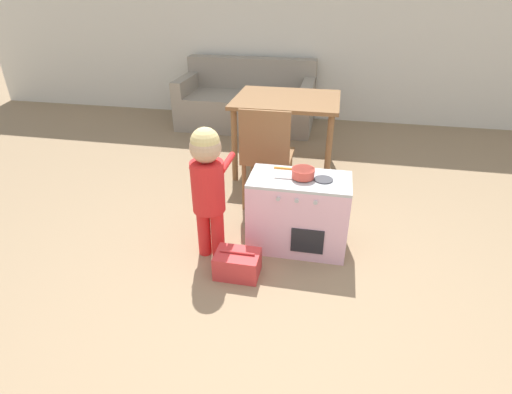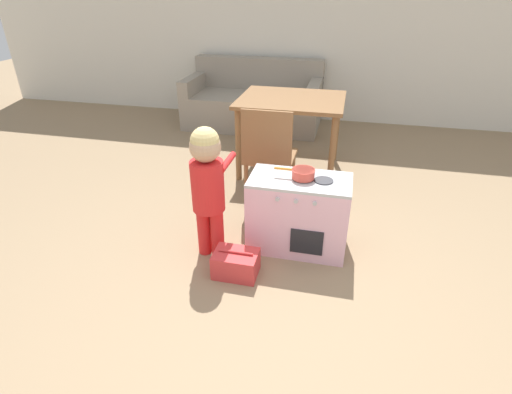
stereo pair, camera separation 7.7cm
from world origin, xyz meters
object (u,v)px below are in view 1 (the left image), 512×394
Objects in this scene: toy_basket at (237,264)px; dining_chair_near at (267,155)px; play_kitchen at (298,213)px; toy_pot at (303,172)px; dining_table at (287,109)px; child_figure at (208,179)px; couch at (247,102)px.

dining_chair_near is at bearing 88.62° from toy_basket.
toy_pot reaches higher than play_kitchen.
dining_table is at bearing 102.09° from toy_pot.
child_figure reaches higher than dining_chair_near.
child_figure is 1.08× the size of dining_chair_near.
toy_pot is 0.29× the size of child_figure.
child_figure is 2.92m from couch.
dining_chair_near reaches higher than toy_pot.
toy_pot is 2.85m from couch.
toy_basket is at bearing -130.20° from play_kitchen.
toy_basket is (-0.36, -0.41, -0.51)m from toy_pot.
child_figure is 0.81m from dining_chair_near.
dining_chair_near is at bearing 122.08° from toy_pot.
dining_chair_near is (-0.05, -0.79, -0.16)m from dining_table.
child_figure reaches higher than dining_table.
play_kitchen is 0.70m from child_figure.
child_figure is at bearing -108.62° from dining_chair_near.
dining_chair_near is (0.26, 0.76, -0.12)m from child_figure.
couch is at bearing 97.44° from child_figure.
toy_basket is 0.29× the size of dining_table.
dining_table is at bearing 87.52° from toy_basket.
play_kitchen is 0.79× the size of dining_chair_near.
toy_pot is at bearing -57.92° from dining_chair_near.
toy_pot is at bearing 48.72° from toy_basket.
play_kitchen is 2.39× the size of toy_basket.
toy_basket is 1.03m from dining_chair_near.
toy_basket is at bearing -91.38° from dining_chair_near.
toy_basket is (-0.35, -0.41, -0.19)m from play_kitchen.
couch is at bearing 117.19° from dining_table.
child_figure reaches higher than toy_pot.
toy_pot is at bearing -77.91° from dining_table.
toy_basket is 0.33× the size of dining_chair_near.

